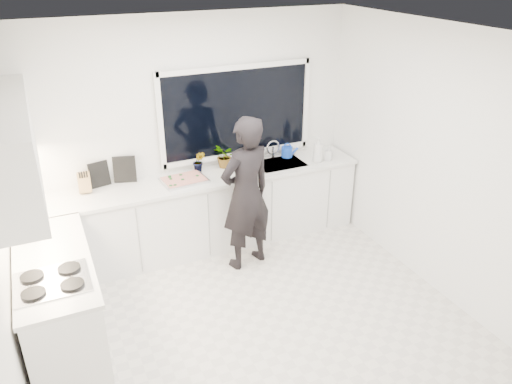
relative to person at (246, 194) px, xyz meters
name	(u,v)px	position (x,y,z in m)	size (l,w,h in m)	color
floor	(250,318)	(-0.36, -0.90, -0.89)	(4.00, 3.50, 0.02)	beige
wall_back	(188,134)	(-0.36, 0.86, 0.47)	(4.00, 0.02, 2.70)	white
wall_right	(429,159)	(1.65, -0.90, 0.47)	(0.02, 3.50, 2.70)	white
ceiling	(248,33)	(-0.36, -0.90, 1.83)	(4.00, 3.50, 0.02)	white
window	(237,112)	(0.24, 0.83, 0.67)	(1.80, 0.02, 1.00)	black
base_cabinets_back	(201,214)	(-0.36, 0.55, -0.44)	(3.92, 0.58, 0.88)	white
base_cabinets_left	(61,305)	(-2.03, -0.55, -0.44)	(0.58, 1.60, 0.88)	white
countertop_back	(199,180)	(-0.36, 0.54, 0.02)	(3.94, 0.62, 0.04)	silver
countertop_left	(52,262)	(-2.03, -0.55, 0.02)	(0.62, 1.60, 0.04)	silver
upper_cabinets	(12,145)	(-2.15, -0.20, 0.97)	(0.34, 2.10, 0.70)	white
sink	(280,167)	(0.69, 0.55, -0.01)	(0.58, 0.42, 0.14)	silver
faucet	(273,150)	(0.69, 0.75, 0.15)	(0.03, 0.03, 0.22)	silver
stovetop	(52,281)	(-2.05, -0.90, 0.05)	(0.56, 0.48, 0.03)	black
person	(246,194)	(0.00, 0.00, 0.00)	(0.64, 0.42, 1.76)	black
pizza_tray	(184,180)	(-0.54, 0.52, 0.05)	(0.49, 0.36, 0.03)	#B2B2B6
pizza	(184,179)	(-0.54, 0.52, 0.07)	(0.45, 0.32, 0.01)	red
watering_can	(287,152)	(0.87, 0.71, 0.10)	(0.14, 0.14, 0.13)	#1441BD
paper_towel_roll	(21,193)	(-2.21, 0.65, 0.17)	(0.11, 0.11, 0.26)	silver
knife_block	(84,183)	(-1.59, 0.69, 0.15)	(0.13, 0.10, 0.22)	#A0804A
utensil_crock	(30,230)	(-2.16, -0.10, 0.12)	(0.13, 0.13, 0.16)	#B1B2B6
picture_frame_large	(99,174)	(-1.41, 0.79, 0.18)	(0.22, 0.02, 0.28)	black
picture_frame_small	(125,169)	(-1.14, 0.79, 0.19)	(0.25, 0.02, 0.30)	black
herb_plants	(234,154)	(0.15, 0.71, 0.19)	(0.95, 0.28, 0.34)	#26662D
soap_bottles	(320,150)	(1.17, 0.40, 0.19)	(0.30, 0.18, 0.32)	#D8BF66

